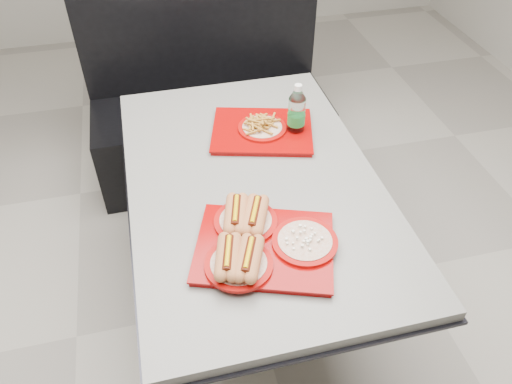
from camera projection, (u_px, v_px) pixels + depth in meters
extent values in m
plane|color=#A29C91|center=(254.00, 301.00, 2.33)|extent=(6.00, 6.00, 0.00)
cylinder|color=black|center=(254.00, 298.00, 2.31)|extent=(0.52, 0.52, 0.05)
cylinder|color=black|center=(254.00, 246.00, 2.07)|extent=(0.11, 0.11, 0.66)
cube|color=black|center=(253.00, 188.00, 1.85)|extent=(0.92, 1.42, 0.01)
cube|color=slate|center=(253.00, 183.00, 1.84)|extent=(0.90, 1.40, 0.04)
cube|color=black|center=(213.00, 137.00, 2.91)|extent=(1.30, 0.55, 0.45)
cube|color=black|center=(199.00, 25.00, 2.70)|extent=(1.30, 0.10, 1.10)
cube|color=#870403|center=(264.00, 249.00, 1.56)|extent=(0.50, 0.44, 0.02)
cube|color=#870403|center=(264.00, 246.00, 1.55)|extent=(0.51, 0.45, 0.01)
cylinder|color=#950804|center=(239.00, 264.00, 1.49)|extent=(0.21, 0.21, 0.01)
cylinder|color=beige|center=(239.00, 263.00, 1.48)|extent=(0.17, 0.17, 0.00)
cylinder|color=#950804|center=(246.00, 221.00, 1.62)|extent=(0.21, 0.21, 0.01)
cylinder|color=beige|center=(246.00, 220.00, 1.62)|extent=(0.17, 0.17, 0.00)
cylinder|color=#950804|center=(305.00, 242.00, 1.55)|extent=(0.21, 0.21, 0.01)
cylinder|color=beige|center=(305.00, 240.00, 1.55)|extent=(0.17, 0.17, 0.00)
cube|color=#870403|center=(262.00, 132.00, 2.03)|extent=(0.46, 0.40, 0.02)
cube|color=#870403|center=(262.00, 130.00, 2.02)|extent=(0.47, 0.41, 0.01)
cylinder|color=#950804|center=(262.00, 128.00, 2.01)|extent=(0.20, 0.20, 0.01)
cylinder|color=beige|center=(262.00, 127.00, 2.01)|extent=(0.16, 0.16, 0.00)
cylinder|color=silver|center=(296.00, 117.00, 1.97)|extent=(0.07, 0.07, 0.17)
cylinder|color=#1C722C|center=(296.00, 119.00, 1.98)|extent=(0.07, 0.07, 0.05)
cone|color=silver|center=(298.00, 94.00, 1.91)|extent=(0.07, 0.07, 0.04)
cylinder|color=silver|center=(298.00, 88.00, 1.89)|extent=(0.03, 0.03, 0.02)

